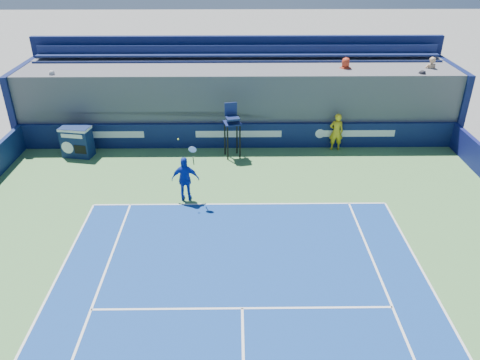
{
  "coord_description": "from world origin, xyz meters",
  "views": [
    {
      "loc": [
        -0.17,
        -3.15,
        9.15
      ],
      "look_at": [
        0.0,
        11.5,
        1.25
      ],
      "focal_mm": 35.0,
      "sensor_mm": 36.0,
      "label": 1
    }
  ],
  "objects_px": {
    "ball_person": "(336,132)",
    "match_clock": "(77,141)",
    "tennis_player": "(185,179)",
    "umpire_chair": "(232,125)"
  },
  "relations": [
    {
      "from": "ball_person",
      "to": "umpire_chair",
      "type": "distance_m",
      "value": 4.89
    },
    {
      "from": "match_clock",
      "to": "tennis_player",
      "type": "xyz_separation_m",
      "value": [
        5.25,
        -3.98,
        0.16
      ]
    },
    {
      "from": "ball_person",
      "to": "tennis_player",
      "type": "xyz_separation_m",
      "value": [
        -6.53,
        -4.55,
        0.01
      ]
    },
    {
      "from": "ball_person",
      "to": "match_clock",
      "type": "relative_size",
      "value": 1.24
    },
    {
      "from": "match_clock",
      "to": "tennis_player",
      "type": "distance_m",
      "value": 6.59
    },
    {
      "from": "umpire_chair",
      "to": "tennis_player",
      "type": "xyz_separation_m",
      "value": [
        -1.74,
        -3.85,
        -0.63
      ]
    },
    {
      "from": "umpire_chair",
      "to": "tennis_player",
      "type": "distance_m",
      "value": 4.27
    },
    {
      "from": "tennis_player",
      "to": "match_clock",
      "type": "bearing_deg",
      "value": 142.86
    },
    {
      "from": "match_clock",
      "to": "tennis_player",
      "type": "height_order",
      "value": "tennis_player"
    },
    {
      "from": "ball_person",
      "to": "tennis_player",
      "type": "height_order",
      "value": "tennis_player"
    }
  ]
}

